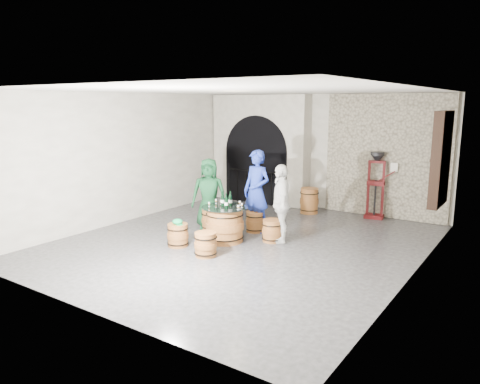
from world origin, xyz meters
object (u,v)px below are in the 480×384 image
Objects in this scene: barrel_stool_near_right at (206,244)px; side_barrel at (309,201)px; wine_bottle_right at (230,200)px; barrel_stool_far at (255,222)px; person_green at (209,194)px; person_blue at (257,191)px; barrel_stool_near_left at (178,235)px; wine_bottle_center at (226,202)px; corking_press at (376,180)px; barrel_stool_left at (211,220)px; wine_bottle_left at (222,200)px; barrel_stool_right at (272,231)px; person_white at (281,203)px; barrel_table at (225,224)px.

side_barrel is at bearing 88.47° from barrel_stool_near_right.
side_barrel is (0.33, 3.24, -0.56)m from wine_bottle_right.
side_barrel is at bearing 84.21° from barrel_stool_far.
person_blue is at bearing -10.86° from person_green.
barrel_stool_near_right is 1.00× the size of barrel_stool_near_left.
wine_bottle_center and wine_bottle_right have the same top height.
barrel_stool_near_left is 0.28× the size of corking_press.
wine_bottle_center is at bearing -36.01° from barrel_stool_left.
wine_bottle_center is 0.47× the size of side_barrel.
person_blue is 1.16m from wine_bottle_center.
barrel_stool_left is 1.14m from wine_bottle_left.
wine_bottle_left is 0.17m from wine_bottle_right.
barrel_stool_near_right is 2.14m from person_green.
barrel_stool_left is 0.28× the size of corking_press.
wine_bottle_right is at bearing -26.78° from barrel_stool_left.
barrel_stool_right is 1.68m from barrel_stool_near_right.
barrel_stool_far is at bearing 89.00° from wine_bottle_center.
side_barrel is (1.32, 2.72, -0.50)m from person_green.
person_white is 1.09m from wine_bottle_right.
corking_press is (1.91, 3.95, 0.10)m from wine_bottle_center.
person_blue is 5.87× the size of wine_bottle_right.
wine_bottle_left is 4.35m from corking_press.
barrel_stool_near_left is 0.28× the size of person_white.
person_blue reaches higher than side_barrel.
side_barrel is at bearing 81.97° from wine_bottle_left.
barrel_table is 0.58× the size of corking_press.
wine_bottle_center is at bearing -82.17° from person_white.
barrel_table is 1.24m from person_green.
wine_bottle_center is 3.54m from side_barrel.
wine_bottle_left is at bearing -103.36° from barrel_stool_far.
wine_bottle_center is at bearing -94.25° from side_barrel.
barrel_stool_right is at bearing -31.71° from barrel_stool_far.
barrel_stool_far is 1.00× the size of barrel_stool_near_right.
person_blue reaches higher than wine_bottle_left.
wine_bottle_center is at bearing 44.14° from barrel_stool_near_left.
barrel_stool_left and barrel_stool_near_right have the same top height.
wine_bottle_left reaches higher than side_barrel.
corking_press is at bearing 60.85° from wine_bottle_left.
barrel_stool_right and barrel_stool_near_left have the same top height.
wine_bottle_right is (-0.09, -0.88, 0.66)m from barrel_stool_far.
wine_bottle_center is at bearing -125.59° from corking_press.
corking_press is (2.87, 3.26, 0.77)m from barrel_stool_left.
wine_bottle_right is 0.19× the size of corking_press.
barrel_stool_right is at bearing 69.35° from barrel_stool_near_right.
corking_press is (1.77, 4.84, 0.77)m from barrel_stool_near_right.
barrel_stool_left is at bearing -147.18° from person_blue.
person_blue is at bearing -133.84° from corking_press.
barrel_stool_right is 2.03m from barrel_stool_near_left.
side_barrel is at bearing 159.22° from person_white.
side_barrel is at bearing -174.14° from corking_press.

